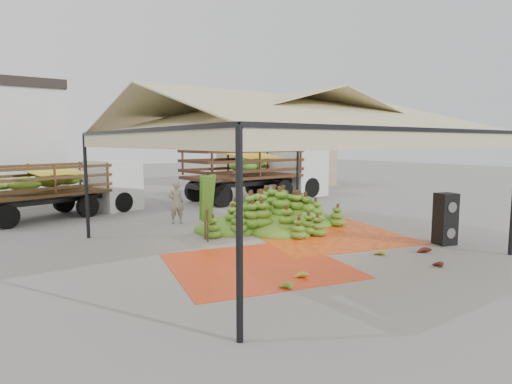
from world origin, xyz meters
TOP-DOWN VIEW (x-y plane):
  - ground at (0.00, 0.00)m, footprint 90.00×90.00m
  - canopy_tent at (0.00, 0.00)m, footprint 8.10×8.10m
  - building_tan at (10.00, 13.00)m, footprint 6.30×5.30m
  - tarp_left at (-1.63, -1.11)m, footprint 4.50×4.36m
  - tarp_right at (2.00, 0.39)m, footprint 5.15×5.29m
  - banana_heap at (1.45, 2.24)m, footprint 6.58×6.05m
  - hand_yellow_a at (1.25, -2.20)m, footprint 0.45×0.37m
  - hand_yellow_b at (-1.49, -2.43)m, footprint 0.50×0.47m
  - hand_red_a at (1.51, -3.56)m, footprint 0.48×0.44m
  - hand_red_b at (2.34, -2.72)m, footprint 0.56×0.53m
  - hand_green at (-2.19, -2.75)m, footprint 0.44×0.36m
  - hanging_bunches at (0.95, 0.03)m, footprint 4.74×0.24m
  - speaker_stack at (3.70, -2.44)m, footprint 0.61×0.57m
  - banana_leaves at (-1.32, 2.04)m, footprint 0.96×1.36m
  - vendor at (-0.95, 4.59)m, footprint 0.61×0.49m
  - truck_left at (-3.56, 8.47)m, footprint 6.23×3.54m
  - truck_right at (5.40, 8.15)m, footprint 7.49×2.87m

SIDE VIEW (x-z plane):
  - ground at x=0.00m, z-range 0.00..0.00m
  - banana_leaves at x=-1.32m, z-range -1.85..1.85m
  - tarp_left at x=-1.63m, z-range 0.00..0.01m
  - tarp_right at x=2.00m, z-range 0.00..0.01m
  - hand_yellow_b at x=-1.49m, z-range 0.00..0.18m
  - hand_red_a at x=1.51m, z-range 0.00..0.18m
  - hand_yellow_a at x=1.25m, z-range 0.00..0.20m
  - hand_green at x=-2.19m, z-range 0.00..0.20m
  - hand_red_b at x=2.34m, z-range 0.00..0.20m
  - banana_heap at x=1.45m, z-range 0.00..1.14m
  - speaker_stack at x=3.70m, z-range 0.00..1.40m
  - vendor at x=-0.95m, z-range 0.00..1.47m
  - truck_left at x=-3.56m, z-range 0.24..2.27m
  - truck_right at x=5.40m, z-range 0.30..2.83m
  - building_tan at x=10.00m, z-range 0.02..4.12m
  - hanging_bunches at x=0.95m, z-range 2.52..2.72m
  - canopy_tent at x=0.00m, z-range 1.30..5.30m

